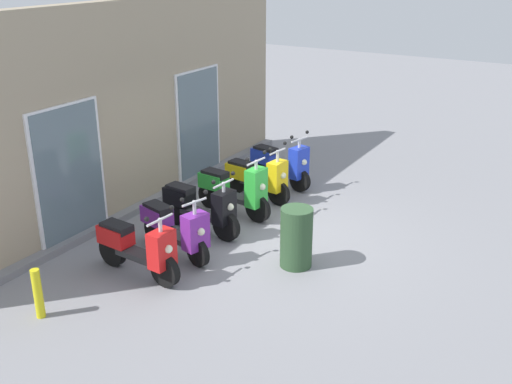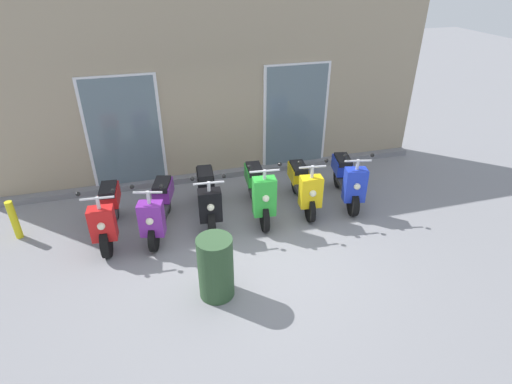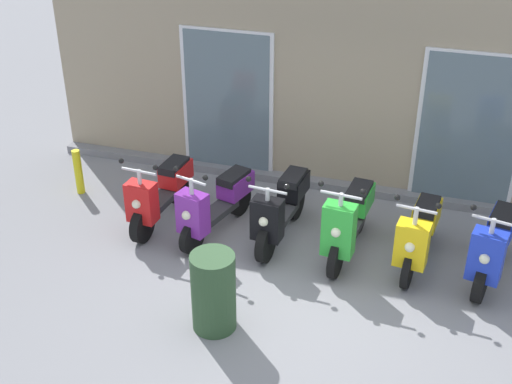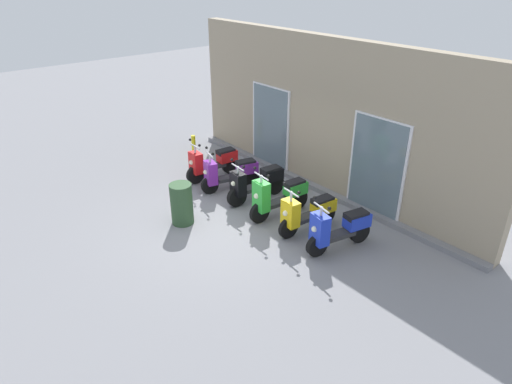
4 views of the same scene
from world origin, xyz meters
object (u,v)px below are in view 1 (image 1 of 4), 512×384
Objects in this scene: scooter_blue at (281,163)px; scooter_purple at (175,227)px; curb_bollard at (38,294)px; scooter_green at (235,189)px; trash_bin at (296,237)px; scooter_black at (200,207)px; scooter_yellow at (258,177)px; scooter_red at (138,248)px.

scooter_purple is at bearing -179.37° from scooter_blue.
scooter_purple is 2.20× the size of curb_bollard.
scooter_green reaches higher than trash_bin.
scooter_black is 0.92m from scooter_green.
scooter_yellow is (1.79, -0.07, -0.00)m from scooter_black.
scooter_blue is 1.60× the size of trash_bin.
scooter_black is 1.02× the size of scooter_green.
scooter_blue is at bearing 32.37° from trash_bin.
scooter_black is (0.87, 0.14, 0.00)m from scooter_purple.
scooter_blue is at bearing -0.17° from scooter_red.
scooter_red is 0.96× the size of scooter_black.
scooter_purple is at bearing -179.18° from scooter_green.
trash_bin is at bearing -137.18° from scooter_yellow.
scooter_purple is at bearing -10.57° from curb_bollard.
scooter_green is 0.88m from scooter_yellow.
scooter_black is at bearing 83.22° from trash_bin.
scooter_blue is 2.16× the size of curb_bollard.
scooter_blue is (0.88, -0.03, 0.01)m from scooter_yellow.
scooter_purple is 1.02× the size of scooter_blue.
trash_bin is (0.64, -1.80, 0.01)m from scooter_purple.
scooter_yellow is (2.66, 0.07, -0.00)m from scooter_purple.
scooter_red is 1.70m from scooter_black.
scooter_red is 1.56m from curb_bollard.
scooter_purple is 2.66m from scooter_yellow.
scooter_purple is 0.94× the size of scooter_black.
trash_bin is at bearing -51.68° from scooter_red.
scooter_purple is 1.78m from scooter_green.
scooter_green is 1.70× the size of trash_bin.
scooter_red reaches higher than trash_bin.
scooter_blue reaches higher than scooter_red.
scooter_green is 4.14m from curb_bollard.
trash_bin reaches higher than curb_bollard.
scooter_blue is (3.54, 0.04, 0.01)m from scooter_purple.
trash_bin is at bearing -96.78° from scooter_black.
scooter_red is 3.48m from scooter_yellow.
scooter_green reaches higher than curb_bollard.
scooter_yellow is at bearing 0.32° from scooter_red.
scooter_red is 0.83m from scooter_purple.
scooter_black is at bearing -5.29° from curb_bollard.
scooter_green reaches higher than scooter_yellow.
curb_bollard is (-5.00, 0.36, -0.11)m from scooter_yellow.
scooter_black is 1.08× the size of scooter_blue.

